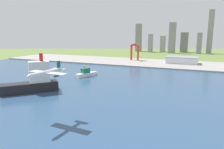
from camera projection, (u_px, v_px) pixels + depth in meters
The scene contains 9 objects.
ground_plane at pixel (140, 80), 320.17m from camera, with size 2400.00×2400.00×0.00m, color olive.
water_bay at pixel (127, 90), 266.09m from camera, with size 840.00×360.00×0.15m, color #2D4C70.
industrial_pier at pixel (162, 64), 491.13m from camera, with size 840.00×140.00×2.50m, color #9B9692.
airplane_landing at pixel (46, 72), 163.08m from camera, with size 34.96×36.61×10.48m.
cargo_ship at pixel (34, 81), 254.82m from camera, with size 57.98×60.93×47.18m.
ferry_boat at pixel (86, 73), 348.50m from camera, with size 22.83×40.46×18.90m.
port_crane_red at pixel (135, 49), 538.47m from camera, with size 20.50×34.23×43.03m.
warehouse_main at pixel (182, 60), 485.49m from camera, with size 70.73×42.29×15.63m.
distant_skyline at pixel (173, 39), 784.87m from camera, with size 280.50×68.11×154.19m.
Camera 1 is at (84.09, -3.87, 70.89)m, focal length 33.26 mm.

